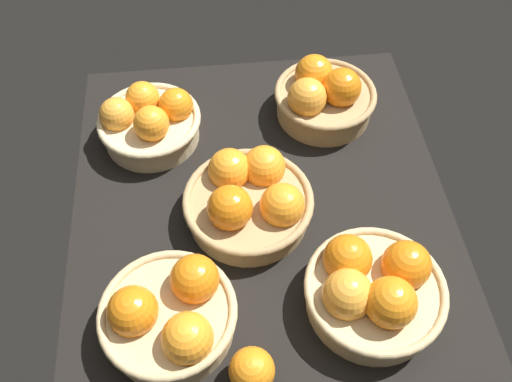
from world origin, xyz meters
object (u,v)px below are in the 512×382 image
object	(u,v)px
basket_far_right	(149,121)
loose_orange_front_gap	(252,370)
basket_near_right	(323,96)
basket_near_left	(373,289)
basket_far_left	(170,315)
basket_center	(249,198)

from	to	relation	value
basket_far_right	loose_orange_front_gap	bearing A→B (deg)	-163.42
basket_far_right	loose_orange_front_gap	size ratio (longest dim) A/B	2.97
basket_near_right	basket_near_left	distance (cm)	45.04
basket_far_right	basket_near_right	world-z (taller)	basket_near_right
basket_near_right	loose_orange_front_gap	bearing A→B (deg)	159.42
basket_far_right	basket_near_left	world-z (taller)	basket_near_left
loose_orange_front_gap	basket_near_right	bearing A→B (deg)	-20.58
basket_far_right	loose_orange_front_gap	xyz separation A→B (cm)	(-52.82, -15.72, -1.09)
basket_far_left	basket_center	size ratio (longest dim) A/B	0.92
basket_far_right	basket_near_right	distance (cm)	36.74
basket_near_right	loose_orange_front_gap	xyz separation A→B (cm)	(-55.69, 20.91, -1.56)
basket_far_right	basket_far_left	xyz separation A→B (cm)	(-43.13, -3.69, 0.19)
basket_center	loose_orange_front_gap	distance (cm)	31.38
basket_far_left	basket_near_right	bearing A→B (deg)	-35.60
basket_near_right	basket_center	bearing A→B (deg)	143.43
basket_far_left	loose_orange_front_gap	bearing A→B (deg)	-128.84
basket_far_right	basket_far_left	world-z (taller)	basket_far_left
basket_far_right	basket_near_right	xyz separation A→B (cm)	(2.87, -36.63, 0.47)
basket_near_left	loose_orange_front_gap	xyz separation A→B (cm)	(-10.65, 21.03, -1.45)
basket_near_left	basket_center	world-z (taller)	basket_near_left
basket_far_left	basket_center	bearing A→B (deg)	-34.48
basket_far_right	loose_orange_front_gap	world-z (taller)	basket_far_right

